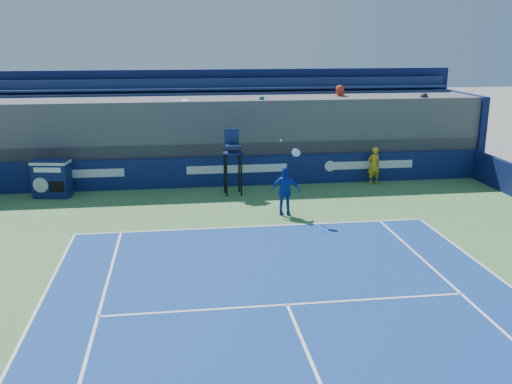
{
  "coord_description": "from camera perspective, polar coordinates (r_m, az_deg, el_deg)",
  "views": [
    {
      "loc": [
        -2.27,
        -4.99,
        5.78
      ],
      "look_at": [
        0.0,
        11.5,
        1.25
      ],
      "focal_mm": 40.0,
      "sensor_mm": 36.0,
      "label": 1
    }
  ],
  "objects": [
    {
      "name": "tennis_player",
      "position": [
        18.96,
        2.95,
        0.1
      ],
      "size": [
        1.03,
        0.65,
        2.57
      ],
      "color": "#1436A6",
      "rests_on": "apron"
    },
    {
      "name": "stadium_seating",
      "position": [
        24.57,
        -2.41,
        5.97
      ],
      "size": [
        21.0,
        4.05,
        4.4
      ],
      "color": "#49494E",
      "rests_on": "ground"
    },
    {
      "name": "ball_person",
      "position": [
        23.49,
        11.7,
        2.61
      ],
      "size": [
        0.62,
        0.47,
        1.53
      ],
      "primitive_type": "imported",
      "rotation": [
        0.0,
        0.0,
        3.34
      ],
      "color": "gold",
      "rests_on": "apron"
    },
    {
      "name": "umpire_chair",
      "position": [
        21.38,
        -2.36,
        3.74
      ],
      "size": [
        0.73,
        0.73,
        2.48
      ],
      "color": "black",
      "rests_on": "ground"
    },
    {
      "name": "back_hoarding",
      "position": [
        22.8,
        -1.92,
        2.09
      ],
      "size": [
        20.4,
        0.21,
        1.2
      ],
      "color": "#0D1A4E",
      "rests_on": "ground"
    },
    {
      "name": "match_clock",
      "position": [
        22.46,
        -19.75,
        1.35
      ],
      "size": [
        1.42,
        0.93,
        1.4
      ],
      "color": "#0F1C4F",
      "rests_on": "ground"
    }
  ]
}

